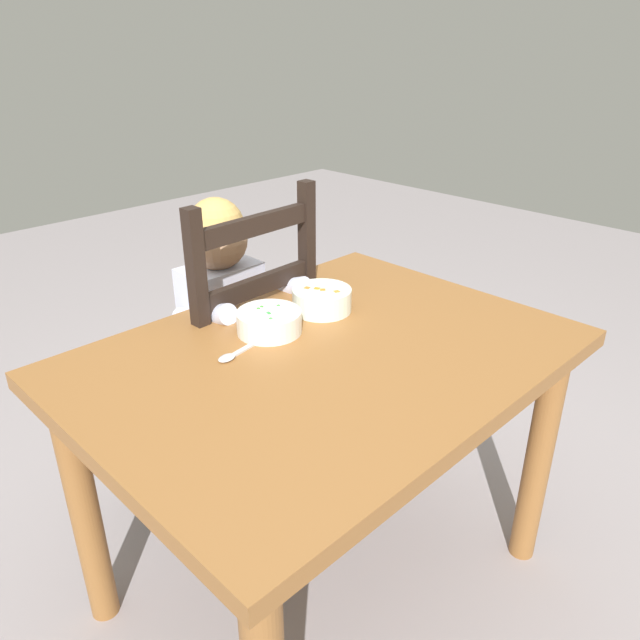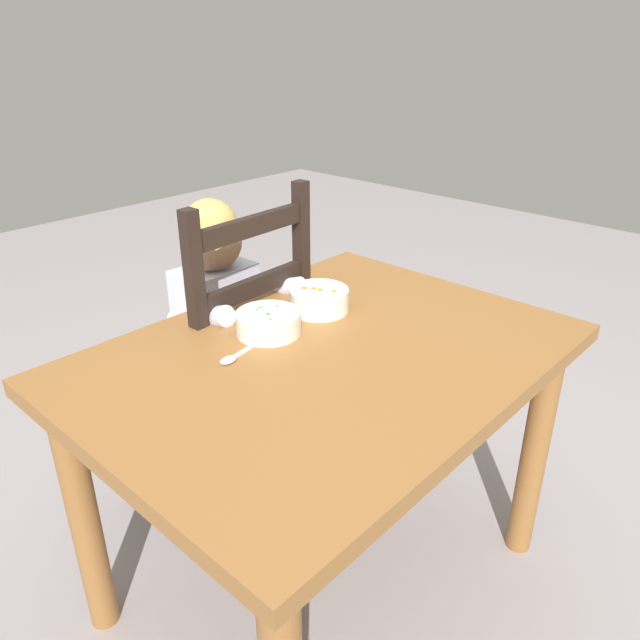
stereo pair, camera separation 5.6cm
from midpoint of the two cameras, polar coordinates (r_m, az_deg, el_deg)
ground_plane at (r=1.84m, az=-0.42°, el=-23.24°), size 8.00×8.00×0.00m
dining_table at (r=1.44m, az=-0.50°, el=-7.00°), size 1.11×0.82×0.73m
dining_chair at (r=1.83m, az=-9.70°, el=-4.20°), size 0.44×0.44×1.02m
child_figure at (r=1.75m, az=-10.04°, el=0.44°), size 0.32×0.31×0.98m
bowl_of_peas at (r=1.45m, az=-6.00°, el=-0.21°), size 0.16×0.16×0.06m
bowl_of_carrots at (r=1.56m, az=-1.11°, el=1.99°), size 0.15×0.15×0.06m
spoon at (r=1.36m, az=-9.26°, el=-3.43°), size 0.14×0.04×0.01m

